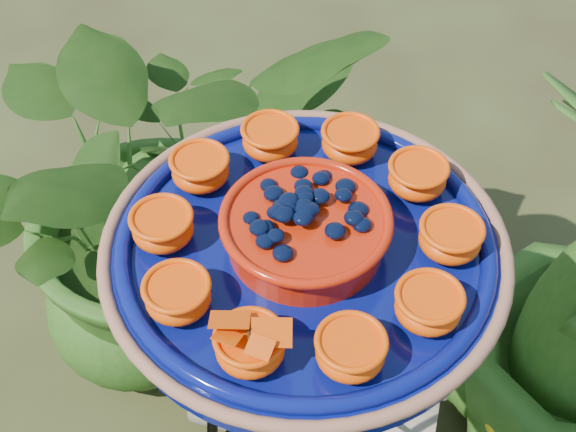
# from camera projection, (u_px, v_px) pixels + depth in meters

# --- Properties ---
(tripod_stand) EXTENTS (0.37, 0.38, 0.92)m
(tripod_stand) POSITION_uv_depth(u_px,v_px,m) (301.00, 414.00, 1.24)
(tripod_stand) COLOR black
(tripod_stand) RESTS_ON ground
(feeder_dish) EXTENTS (0.52, 0.52, 0.11)m
(feeder_dish) POSITION_uv_depth(u_px,v_px,m) (305.00, 246.00, 0.95)
(feeder_dish) COLOR #070F5D
(feeder_dish) RESTS_ON tripod_stand
(driftwood_log) EXTENTS (0.54, 0.22, 0.18)m
(driftwood_log) POSITION_uv_depth(u_px,v_px,m) (313.00, 411.00, 1.77)
(driftwood_log) COLOR tan
(driftwood_log) RESTS_ON ground
(shrub_back_left) EXTENTS (1.09, 1.11, 0.93)m
(shrub_back_left) POSITION_uv_depth(u_px,v_px,m) (160.00, 185.00, 1.72)
(shrub_back_left) COLOR #224B14
(shrub_back_left) RESTS_ON ground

